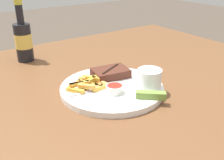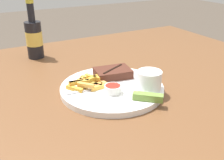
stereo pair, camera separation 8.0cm
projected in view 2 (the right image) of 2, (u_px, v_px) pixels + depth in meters
dining_table at (112, 109)px, 0.85m from camera, size 1.51×1.23×0.74m
dinner_plate at (112, 88)px, 0.82m from camera, size 0.32×0.32×0.02m
steak_portion at (113, 73)px, 0.87m from camera, size 0.13×0.10×0.03m
fries_pile at (89, 82)px, 0.82m from camera, size 0.13×0.12×0.02m
coleslaw_cup at (149, 79)px, 0.78m from camera, size 0.07×0.07×0.06m
dipping_sauce_cup at (113, 89)px, 0.77m from camera, size 0.05×0.05×0.02m
pickle_spear at (148, 97)px, 0.73m from camera, size 0.08×0.07×0.02m
fork_utensil at (86, 90)px, 0.78m from camera, size 0.13×0.02×0.00m
beer_bottle at (34, 37)px, 1.07m from camera, size 0.07×0.07×0.24m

